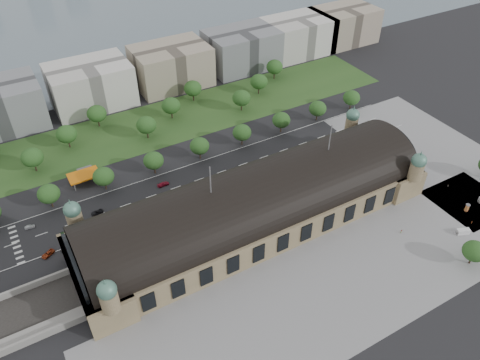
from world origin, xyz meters
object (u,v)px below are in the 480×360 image
parked_car_6 (195,207)px  parked_car_5 (178,213)px  petrol_station (85,174)px  bus_east (291,153)px  pedestrian_1 (472,222)px  parked_car_0 (65,248)px  bus_west (185,195)px  traffic_car_6 (341,144)px  pedestrian_0 (401,231)px  advertising_column (467,208)px  traffic_car_3 (163,184)px  parked_car_2 (112,231)px  parked_car_3 (101,242)px  traffic_car_2 (97,212)px  parked_car_1 (48,254)px  traffic_car_1 (30,227)px  parked_car_4 (115,237)px  bus_mid (267,169)px  van_south (462,232)px  pedestrian_2 (448,186)px

parked_car_6 → parked_car_5: bearing=-115.3°
petrol_station → parked_car_6: 57.06m
bus_east → pedestrian_1: (38.60, -77.79, -0.96)m
petrol_station → parked_car_0: bearing=-115.7°
bus_west → traffic_car_6: bearing=-93.9°
petrol_station → pedestrian_0: size_ratio=8.41×
petrol_station → advertising_column: (137.18, -104.52, -1.06)m
pedestrian_0 → parked_car_0: bearing=171.0°
traffic_car_6 → pedestrian_0: size_ratio=2.89×
traffic_car_3 → bus_west: size_ratio=0.51×
petrol_station → pedestrian_0: petrol_station is taller
parked_car_2 → parked_car_3: 7.04m
parked_car_2 → bus_east: bearing=57.9°
traffic_car_2 → traffic_car_6: bearing=79.6°
traffic_car_6 → bus_west: 87.78m
parked_car_1 → traffic_car_1: bearing=160.8°
parked_car_3 → pedestrian_1: size_ratio=2.41×
parked_car_4 → pedestrian_0: pedestrian_0 is taller
traffic_car_3 → pedestrian_0: bearing=-141.7°
parked_car_4 → pedestrian_1: size_ratio=2.79×
parked_car_2 → parked_car_4: size_ratio=0.97×
traffic_car_1 → parked_car_2: (29.07, -19.19, 0.05)m
parked_car_4 → bus_east: bearing=65.4°
petrol_station → pedestrian_1: size_ratio=7.79×
bus_mid → pedestrian_0: bearing=-154.7°
traffic_car_2 → bus_west: bearing=70.5°
advertising_column → pedestrian_1: size_ratio=2.02×
bus_west → traffic_car_1: bearing=74.4°
parked_car_0 → parked_car_5: parked_car_5 is taller
parked_car_2 → parked_car_6: parked_car_6 is taller
petrol_station → pedestrian_1: petrol_station is taller
traffic_car_6 → pedestrian_1: 73.71m
parked_car_3 → bus_mid: bus_mid is taller
traffic_car_3 → bus_mid: bearing=-112.8°
traffic_car_6 → bus_east: size_ratio=0.36×
parked_car_5 → parked_car_6: size_ratio=1.18×
traffic_car_1 → bus_west: size_ratio=0.36×
bus_west → pedestrian_1: bus_west is taller
bus_mid → van_south: size_ratio=2.32×
traffic_car_2 → parked_car_1: bearing=-64.6°
traffic_car_2 → bus_west: size_ratio=0.47×
parked_car_1 → parked_car_2: (25.78, 0.00, -0.04)m
parked_car_0 → bus_mid: size_ratio=0.34×
pedestrian_1 → bus_mid: bearing=61.1°
parked_car_6 → van_south: (88.51, -68.74, 0.39)m
parked_car_5 → bus_east: bus_east is taller
petrol_station → bus_mid: (76.80, -37.95, -1.10)m
parked_car_3 → bus_east: bearing=68.9°
parked_car_3 → van_south: van_south is taller
parked_car_2 → pedestrian_2: bearing=34.8°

